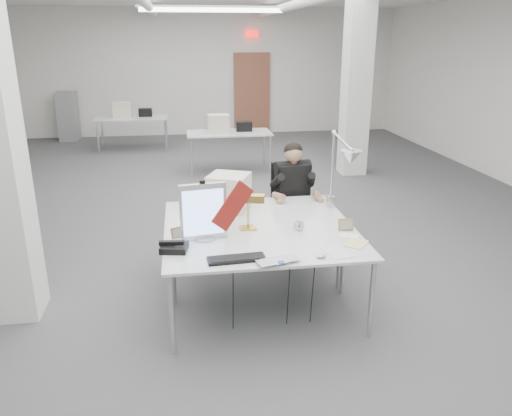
{
  "coord_description": "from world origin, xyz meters",
  "views": [
    {
      "loc": [
        -0.69,
        -6.46,
        2.48
      ],
      "look_at": [
        -0.02,
        -2.0,
        0.93
      ],
      "focal_mm": 35.0,
      "sensor_mm": 36.0,
      "label": 1
    }
  ],
  "objects": [
    {
      "name": "architect_lamp",
      "position": [
        0.85,
        -1.82,
        1.19
      ],
      "size": [
        0.41,
        0.72,
        0.88
      ],
      "primitive_type": null,
      "rotation": [
        0.0,
        0.0,
        0.28
      ],
      "color": "silver",
      "rests_on": "desk_second"
    },
    {
      "name": "paper_stack_b",
      "position": [
        0.78,
        -2.58,
        0.76
      ],
      "size": [
        0.27,
        0.28,
        0.01
      ],
      "primitive_type": "cube",
      "rotation": [
        0.0,
        0.0,
        -0.68
      ],
      "color": "#E6DF89",
      "rests_on": "desk_main"
    },
    {
      "name": "paper_stack_c",
      "position": [
        0.78,
        -2.4,
        0.76
      ],
      "size": [
        0.22,
        0.21,
        0.01
      ],
      "primitive_type": "cube",
      "rotation": [
        0.0,
        0.0,
        -0.6
      ],
      "color": "white",
      "rests_on": "desk_main"
    },
    {
      "name": "desk_main",
      "position": [
        0.0,
        -2.5,
        0.74
      ],
      "size": [
        1.8,
        0.9,
        0.02
      ],
      "primitive_type": "cube",
      "color": "silver",
      "rests_on": "room_shell"
    },
    {
      "name": "picture_frame_left",
      "position": [
        -0.77,
        -2.2,
        0.8
      ],
      "size": [
        0.13,
        0.08,
        0.1
      ],
      "primitive_type": "cube",
      "rotation": [
        -0.21,
        0.0,
        0.44
      ],
      "color": "#9E6B44",
      "rests_on": "desk_main"
    },
    {
      "name": "pennant",
      "position": [
        -0.28,
        -2.31,
        1.07
      ],
      "size": [
        0.4,
        0.16,
        0.46
      ],
      "primitive_type": "cube",
      "rotation": [
        0.0,
        -0.87,
        0.36
      ],
      "color": "maroon",
      "rests_on": "monitor"
    },
    {
      "name": "keyboard",
      "position": [
        -0.3,
        -2.77,
        0.77
      ],
      "size": [
        0.48,
        0.19,
        0.02
      ],
      "primitive_type": "cube",
      "rotation": [
        0.0,
        0.0,
        0.07
      ],
      "color": "black",
      "rests_on": "desk_main"
    },
    {
      "name": "beige_monitor",
      "position": [
        -0.24,
        -1.49,
        0.94
      ],
      "size": [
        0.51,
        0.5,
        0.38
      ],
      "primitive_type": "cube",
      "rotation": [
        0.0,
        0.0,
        -0.4
      ],
      "color": "beige",
      "rests_on": "desk_second"
    },
    {
      "name": "laptop",
      "position": [
        0.04,
        -2.92,
        0.77
      ],
      "size": [
        0.4,
        0.31,
        0.03
      ],
      "primitive_type": "imported",
      "rotation": [
        0.0,
        0.0,
        0.27
      ],
      "color": "#B4B5B9",
      "rests_on": "desk_main"
    },
    {
      "name": "picture_frame_right",
      "position": [
        0.79,
        -2.26,
        0.81
      ],
      "size": [
        0.15,
        0.04,
        0.11
      ],
      "primitive_type": "cube",
      "rotation": [
        -0.21,
        0.0,
        -0.06
      ],
      "color": "#AE864B",
      "rests_on": "desk_main"
    },
    {
      "name": "mouse",
      "position": [
        0.4,
        -2.83,
        0.77
      ],
      "size": [
        0.09,
        0.07,
        0.03
      ],
      "primitive_type": "ellipsoid",
      "rotation": [
        0.0,
        0.0,
        -0.15
      ],
      "color": "#A9A9AE",
      "rests_on": "desk_main"
    },
    {
      "name": "seated_person",
      "position": [
        0.56,
        -0.98,
        0.9
      ],
      "size": [
        0.59,
        0.7,
        0.94
      ],
      "primitive_type": null,
      "rotation": [
        0.0,
        0.0,
        0.16
      ],
      "color": "black",
      "rests_on": "office_chair"
    },
    {
      "name": "bankers_lamp",
      "position": [
        -0.11,
        -2.08,
        0.92
      ],
      "size": [
        0.31,
        0.18,
        0.33
      ],
      "primitive_type": null,
      "rotation": [
        0.0,
        0.0,
        -0.24
      ],
      "color": "gold",
      "rests_on": "desk_main"
    },
    {
      "name": "filing_cabinet",
      "position": [
        -3.5,
        6.65,
        0.6
      ],
      "size": [
        0.45,
        0.55,
        1.2
      ],
      "primitive_type": "cube",
      "color": "gray",
      "rests_on": "room_shell"
    },
    {
      "name": "bg_desk_a",
      "position": [
        0.2,
        3.0,
        0.74
      ],
      "size": [
        1.6,
        0.8,
        0.02
      ],
      "primitive_type": "cube",
      "color": "silver",
      "rests_on": "room_shell"
    },
    {
      "name": "bg_desk_b",
      "position": [
        -1.8,
        5.2,
        0.74
      ],
      "size": [
        1.6,
        0.8,
        0.02
      ],
      "primitive_type": "cube",
      "color": "silver",
      "rests_on": "room_shell"
    },
    {
      "name": "desk_clock",
      "position": [
        0.36,
        -2.19,
        0.81
      ],
      "size": [
        0.1,
        0.06,
        0.1
      ],
      "primitive_type": "cylinder",
      "rotation": [
        1.57,
        0.0,
        -0.37
      ],
      "color": "#B1B1B6",
      "rests_on": "desk_main"
    },
    {
      "name": "desk_phone",
      "position": [
        -0.8,
        -2.5,
        0.78
      ],
      "size": [
        0.25,
        0.24,
        0.06
      ],
      "primitive_type": "cube",
      "rotation": [
        0.0,
        0.0,
        -0.18
      ],
      "color": "black",
      "rests_on": "desk_main"
    },
    {
      "name": "desk_second",
      "position": [
        0.0,
        -1.6,
        0.74
      ],
      "size": [
        1.8,
        0.9,
        0.02
      ],
      "primitive_type": "cube",
      "color": "silver",
      "rests_on": "room_shell"
    },
    {
      "name": "office_chair",
      "position": [
        0.56,
        -0.93,
        0.53
      ],
      "size": [
        0.6,
        0.6,
        1.06
      ],
      "primitive_type": null,
      "rotation": [
        0.0,
        0.0,
        0.16
      ],
      "color": "black",
      "rests_on": "room_shell"
    },
    {
      "name": "room_shell",
      "position": [
        0.04,
        0.13,
        1.69
      ],
      "size": [
        10.04,
        14.04,
        3.24
      ],
      "color": "#464648",
      "rests_on": "ground"
    },
    {
      "name": "paper_stack_a",
      "position": [
        0.56,
        -2.74,
        0.76
      ],
      "size": [
        0.23,
        0.3,
        0.01
      ],
      "primitive_type": "cube",
      "rotation": [
        0.0,
        0.0,
        0.19
      ],
      "color": "silver",
      "rests_on": "desk_main"
    },
    {
      "name": "monitor",
      "position": [
        -0.54,
        -2.27,
        1.01
      ],
      "size": [
        0.42,
        0.1,
        0.52
      ],
      "primitive_type": "cube",
      "rotation": [
        0.0,
        0.0,
        0.15
      ],
      "color": "silver",
      "rests_on": "desk_main"
    }
  ]
}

